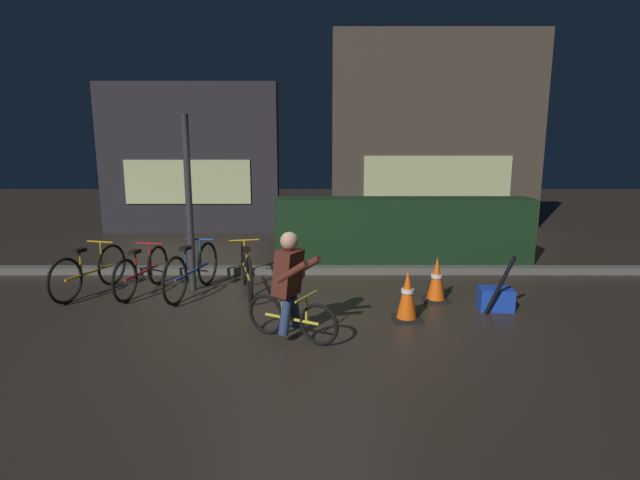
% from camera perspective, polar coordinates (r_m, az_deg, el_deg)
% --- Properties ---
extents(ground_plane, '(40.00, 40.00, 0.00)m').
position_cam_1_polar(ground_plane, '(6.34, -1.85, -9.04)').
color(ground_plane, '#2D261E').
extents(sidewalk_curb, '(12.00, 0.24, 0.12)m').
position_cam_1_polar(sidewalk_curb, '(8.43, -1.32, -3.58)').
color(sidewalk_curb, '#56544F').
rests_on(sidewalk_curb, ground).
extents(hedge_row, '(4.80, 0.70, 1.23)m').
position_cam_1_polar(hedge_row, '(9.32, 9.94, 1.15)').
color(hedge_row, black).
rests_on(hedge_row, ground).
extents(storefront_left, '(4.51, 0.54, 3.75)m').
position_cam_1_polar(storefront_left, '(12.90, -14.94, 9.17)').
color(storefront_left, '#262328').
rests_on(storefront_left, ground).
extents(storefront_right, '(5.58, 0.54, 5.16)m').
position_cam_1_polar(storefront_right, '(13.53, 13.87, 12.24)').
color(storefront_right, '#42382D').
rests_on(storefront_right, ground).
extents(street_post, '(0.10, 0.10, 2.63)m').
position_cam_1_polar(street_post, '(7.47, -14.98, 4.02)').
color(street_post, '#2D2D33').
rests_on(street_post, ground).
extents(parked_bike_leftmost, '(0.53, 1.59, 0.75)m').
position_cam_1_polar(parked_bike_leftmost, '(8.00, -25.30, -3.34)').
color(parked_bike_leftmost, black).
rests_on(parked_bike_leftmost, ground).
extents(parked_bike_left_mid, '(0.46, 1.54, 0.72)m').
position_cam_1_polar(parked_bike_left_mid, '(7.75, -20.03, -3.48)').
color(parked_bike_left_mid, black).
rests_on(parked_bike_left_mid, ground).
extents(parked_bike_center_left, '(0.49, 1.69, 0.79)m').
position_cam_1_polar(parked_bike_center_left, '(7.44, -14.63, -3.50)').
color(parked_bike_center_left, black).
rests_on(parked_bike_center_left, ground).
extents(parked_bike_center_right, '(0.50, 1.63, 0.77)m').
position_cam_1_polar(parked_bike_center_right, '(7.35, -8.47, -3.53)').
color(parked_bike_center_right, black).
rests_on(parked_bike_center_right, ground).
extents(traffic_cone_near, '(0.36, 0.36, 0.67)m').
position_cam_1_polar(traffic_cone_near, '(6.24, 10.47, -6.44)').
color(traffic_cone_near, black).
rests_on(traffic_cone_near, ground).
extents(traffic_cone_far, '(0.36, 0.36, 0.64)m').
position_cam_1_polar(traffic_cone_far, '(7.08, 13.79, -4.58)').
color(traffic_cone_far, black).
rests_on(traffic_cone_far, ground).
extents(blue_crate, '(0.47, 0.37, 0.30)m').
position_cam_1_polar(blue_crate, '(6.99, 20.20, -6.53)').
color(blue_crate, '#193DB7').
rests_on(blue_crate, ground).
extents(cyclist, '(1.07, 0.67, 1.25)m').
position_cam_1_polar(cyclist, '(5.47, -3.30, -5.37)').
color(cyclist, black).
rests_on(cyclist, ground).
extents(closed_umbrella, '(0.34, 0.19, 0.81)m').
position_cam_1_polar(closed_umbrella, '(6.68, 20.67, -5.07)').
color(closed_umbrella, black).
rests_on(closed_umbrella, ground).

